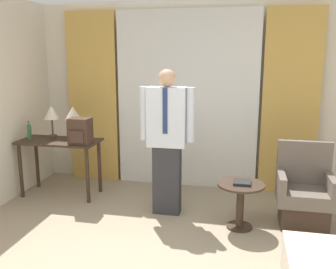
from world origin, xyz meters
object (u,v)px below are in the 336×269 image
at_px(desk, 60,150).
at_px(table_lamp_left, 52,114).
at_px(person, 167,137).
at_px(armchair, 304,195).
at_px(backpack, 80,131).
at_px(side_table, 240,198).
at_px(book, 242,182).
at_px(bottle_near_edge, 29,132).
at_px(table_lamp_right, 73,115).

xyz_separation_m(desk, table_lamp_left, (-0.16, 0.14, 0.48)).
xyz_separation_m(person, armchair, (1.63, 0.03, -0.62)).
relative_size(backpack, person, 0.19).
height_order(side_table, book, book).
relative_size(armchair, book, 4.70).
bearing_deg(side_table, bottle_near_edge, 170.46).
xyz_separation_m(table_lamp_right, book, (2.34, -0.67, -0.58)).
height_order(bottle_near_edge, backpack, backpack).
distance_m(table_lamp_left, side_table, 2.85).
bearing_deg(bottle_near_edge, person, -7.09).
xyz_separation_m(bottle_near_edge, side_table, (2.91, -0.49, -0.54)).
bearing_deg(book, table_lamp_right, 163.95).
bearing_deg(table_lamp_left, bottle_near_edge, -144.67).
height_order(person, side_table, person).
xyz_separation_m(backpack, person, (1.21, -0.16, 0.01)).
relative_size(backpack, armchair, 0.36).
bearing_deg(book, backpack, 169.22).
distance_m(bottle_near_edge, book, 2.99).
bearing_deg(table_lamp_left, armchair, -6.79).
height_order(table_lamp_left, bottle_near_edge, table_lamp_left).
bearing_deg(bottle_near_edge, side_table, -9.54).
height_order(backpack, side_table, backpack).
height_order(person, book, person).
distance_m(person, side_table, 1.12).
bearing_deg(table_lamp_left, desk, -39.83).
bearing_deg(book, desk, 167.88).
bearing_deg(armchair, person, -179.00).
xyz_separation_m(desk, table_lamp_right, (0.16, 0.14, 0.48)).
bearing_deg(side_table, table_lamp_right, 163.96).
bearing_deg(table_lamp_left, book, -14.17).
height_order(desk, table_lamp_right, table_lamp_right).
bearing_deg(bottle_near_edge, book, -9.58).
xyz_separation_m(table_lamp_right, armchair, (3.06, -0.40, -0.78)).
bearing_deg(book, side_table, 160.92).
distance_m(table_lamp_right, backpack, 0.39).
bearing_deg(side_table, desk, 167.91).
xyz_separation_m(desk, book, (2.51, -0.54, -0.11)).
bearing_deg(armchair, bottle_near_edge, 176.51).
relative_size(table_lamp_right, book, 2.23).
relative_size(desk, table_lamp_left, 2.43).
distance_m(desk, backpack, 0.51).
xyz_separation_m(person, side_table, (0.90, -0.24, -0.61)).
distance_m(table_lamp_left, backpack, 0.64).
bearing_deg(table_lamp_right, desk, -140.17).
bearing_deg(desk, table_lamp_left, 140.17).
xyz_separation_m(person, book, (0.92, -0.24, -0.42)).
bearing_deg(book, bottle_near_edge, 170.42).
bearing_deg(backpack, table_lamp_right, 129.43).
bearing_deg(bottle_near_edge, table_lamp_left, 35.33).
relative_size(desk, backpack, 3.19).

